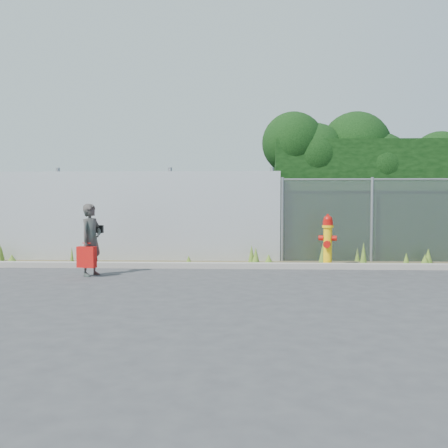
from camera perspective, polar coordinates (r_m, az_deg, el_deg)
ground at (r=9.26m, az=1.52°, el=-6.65°), size 80.00×80.00×0.00m
curb at (r=11.03m, az=1.65°, el=-4.78°), size 16.00×0.22×0.12m
weed_strip at (r=11.65m, az=0.39°, el=-4.08°), size 16.00×1.28×0.54m
corrugated_fence at (r=12.60m, az=-13.21°, el=0.88°), size 8.50×0.21×2.30m
chainlink_fence at (r=12.82m, az=21.08°, el=0.47°), size 6.50×0.07×2.05m
hedge at (r=13.77m, az=19.79°, el=4.99°), size 7.61×1.99×3.80m
fire_hydrant at (r=11.41m, az=11.77°, el=-1.96°), size 0.40×0.36×1.19m
woman at (r=10.28m, az=-14.93°, el=-1.75°), size 0.53×0.62×1.44m
red_tote_bag at (r=10.16m, az=-15.43°, el=-3.66°), size 0.37×0.14×0.49m
black_shoulder_bag at (r=10.47m, az=-14.21°, el=-0.56°), size 0.21×0.09×0.16m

